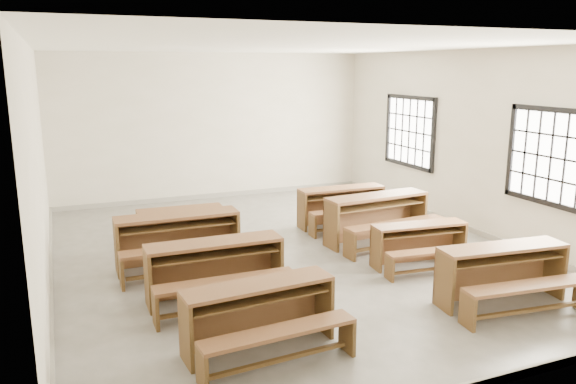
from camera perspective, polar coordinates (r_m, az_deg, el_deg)
name	(u,v)px	position (r m, az deg, el deg)	size (l,w,h in m)	color
room	(293,118)	(8.56, 0.56, 7.54)	(8.50, 8.50, 3.20)	gray
desk_set_0	(261,312)	(5.94, -2.80, -12.11)	(1.66, 0.94, 0.72)	brown
desk_set_1	(216,267)	(7.15, -7.32, -7.55)	(1.72, 0.91, 0.77)	brown
desk_set_2	(179,237)	(8.37, -11.05, -4.53)	(1.80, 0.95, 0.80)	brown
desk_set_3	(181,224)	(9.43, -10.82, -3.21)	(1.43, 0.78, 0.63)	brown
desk_set_4	(504,271)	(7.50, 21.10, -7.48)	(1.73, 1.03, 0.74)	brown
desk_set_5	(420,242)	(8.54, 13.30, -4.95)	(1.49, 0.88, 0.64)	brown
desk_set_6	(378,215)	(9.50, 9.16, -2.35)	(1.87, 1.07, 0.81)	brown
desk_set_7	(342,204)	(10.41, 5.54, -1.21)	(1.64, 0.89, 0.72)	brown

